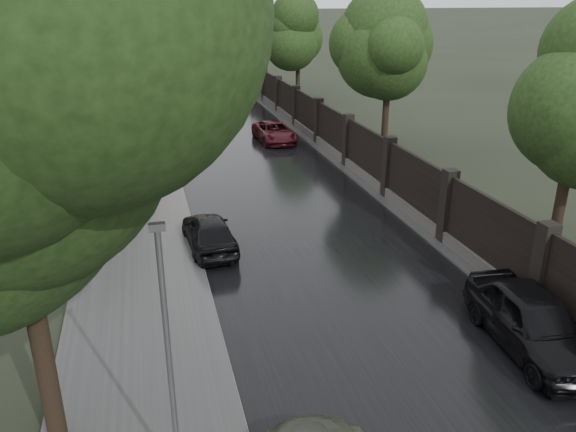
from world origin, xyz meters
The scene contains 12 objects.
road centered at (0.00, 190.00, 0.01)m, with size 8.00×420.00×0.02m, color black.
sidewalk_left centered at (-6.00, 190.00, 0.08)m, with size 4.00×420.00×0.16m, color #2D2D2D.
verge_right centered at (5.50, 190.00, 0.04)m, with size 3.00×420.00×0.08m, color #2D2D2D.
fence_right centered at (4.60, 32.01, 1.01)m, with size 0.45×75.72×2.70m.
tree_left_far centered at (-8.00, 30.00, 5.24)m, with size 4.25×4.25×7.39m.
tree_right_b centered at (7.50, 22.00, 4.95)m, with size 4.08×4.08×7.01m.
tree_right_c centered at (7.50, 40.00, 4.95)m, with size 4.08×4.08×7.01m.
lamp_post centered at (-5.40, 1.50, 2.67)m, with size 0.25×0.12×5.11m.
traffic_light centered at (-4.30, 24.99, 2.40)m, with size 0.16×0.32×4.00m.
hatchback_left centered at (-3.60, 11.52, 0.64)m, with size 1.51×3.76×1.28m, color black.
car_right_near centered at (3.40, 3.60, 0.77)m, with size 1.81×4.49×1.53m, color black.
car_right_far centered at (2.16, 26.04, 0.59)m, with size 1.97×4.28×1.19m, color #340B12.
Camera 1 is at (-5.45, -6.39, 8.23)m, focal length 35.00 mm.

